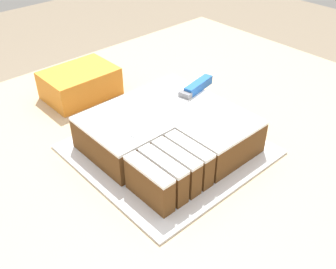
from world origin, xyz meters
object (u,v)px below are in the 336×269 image
object	(u,v)px
cake_board	(168,150)
knife	(189,93)
cake	(168,133)
storage_box	(80,83)

from	to	relation	value
cake_board	knife	bearing A→B (deg)	21.65
cake	storage_box	size ratio (longest dim) A/B	1.62
cake_board	knife	world-z (taller)	knife
cake_board	cake	world-z (taller)	cake
cake_board	storage_box	size ratio (longest dim) A/B	2.02
cake_board	storage_box	world-z (taller)	storage_box
knife	storage_box	bearing A→B (deg)	-80.67
cake	knife	xyz separation A→B (m)	(0.10, 0.04, 0.05)
cake	storage_box	bearing A→B (deg)	92.25
knife	storage_box	xyz separation A→B (m)	(-0.12, 0.31, -0.06)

